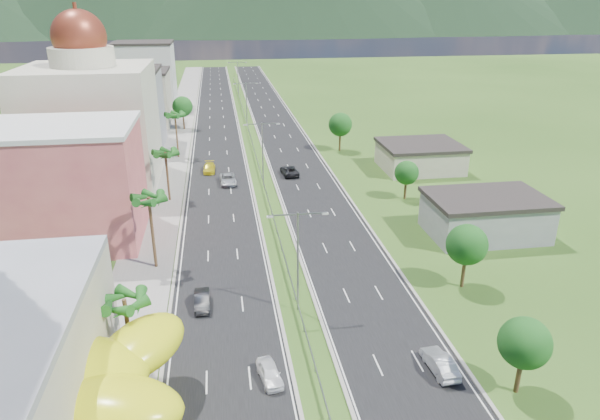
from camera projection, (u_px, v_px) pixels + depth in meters
name	position (u px, v px, depth m)	size (l,w,h in m)	color
ground	(315.00, 372.00, 46.55)	(500.00, 500.00, 0.00)	#2D5119
road_left	(217.00, 133.00, 128.05)	(11.00, 260.00, 0.04)	black
road_right	(279.00, 131.00, 130.18)	(11.00, 260.00, 0.04)	black
sidewalk_left	(177.00, 134.00, 126.69)	(7.00, 260.00, 0.12)	gray
median_guardrail	(254.00, 149.00, 112.37)	(0.10, 216.06, 0.76)	gray
streetlight_median_b	(298.00, 252.00, 53.21)	(6.04, 0.25, 11.00)	gray
streetlight_median_c	(262.00, 148.00, 89.91)	(6.04, 0.25, 11.00)	gray
streetlight_median_d	(246.00, 100.00, 131.20)	(6.04, 0.25, 11.00)	gray
streetlight_median_e	(238.00, 75.00, 172.49)	(6.04, 0.25, 11.00)	gray
lime_canopy	(51.00, 379.00, 38.18)	(18.00, 15.00, 7.40)	yellow
pink_shophouse	(59.00, 187.00, 69.15)	(20.00, 15.00, 15.00)	#C9525A
domed_building	(91.00, 120.00, 88.82)	(20.00, 20.00, 28.70)	beige
midrise_grey	(123.00, 110.00, 113.14)	(16.00, 15.00, 16.00)	gray
midrise_beige	(137.00, 99.00, 133.89)	(16.00, 15.00, 13.00)	#B2A893
midrise_white	(146.00, 76.00, 154.06)	(16.00, 15.00, 18.00)	silver
shed_near	(485.00, 217.00, 72.53)	(15.00, 10.00, 5.00)	gray
shed_far	(420.00, 158.00, 100.44)	(14.00, 12.00, 4.40)	#B2A893
palm_tree_b	(125.00, 304.00, 43.56)	(3.60, 3.60, 8.10)	#47301C
palm_tree_c	(149.00, 201.00, 61.38)	(3.60, 3.60, 9.60)	#47301C
palm_tree_d	(166.00, 155.00, 82.83)	(3.60, 3.60, 8.60)	#47301C
palm_tree_e	(175.00, 117.00, 105.49)	(3.60, 3.60, 9.40)	#47301C
leafy_tree_lfar	(182.00, 107.00, 129.44)	(4.90, 4.90, 8.05)	#47301C
leafy_tree_ra	(525.00, 343.00, 42.45)	(4.20, 4.20, 6.90)	#47301C
leafy_tree_rb	(467.00, 245.00, 58.33)	(4.55, 4.55, 7.47)	#47301C
leafy_tree_rc	(407.00, 173.00, 84.74)	(3.85, 3.85, 6.33)	#47301C
leafy_tree_rd	(340.00, 125.00, 111.25)	(4.90, 4.90, 8.05)	#47301C
mountain_ridge	(291.00, 34.00, 467.92)	(860.00, 140.00, 90.00)	black
car_white_near_left	(270.00, 373.00, 45.26)	(1.64, 4.09, 1.39)	white
car_dark_left	(202.00, 300.00, 55.98)	(1.56, 4.47, 1.47)	black
car_silver_mid_left	(228.00, 179.00, 92.88)	(2.65, 5.76, 1.60)	#A8ABB0
car_yellow_far_left	(209.00, 168.00, 99.23)	(2.12, 5.20, 1.51)	gold
car_silver_right	(440.00, 363.00, 46.35)	(1.68, 4.83, 1.59)	#B6B9BE
car_dark_far_right	(289.00, 171.00, 97.49)	(2.66, 5.77, 1.60)	black
motorcycle	(167.00, 408.00, 41.56)	(0.53, 1.74, 1.11)	black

